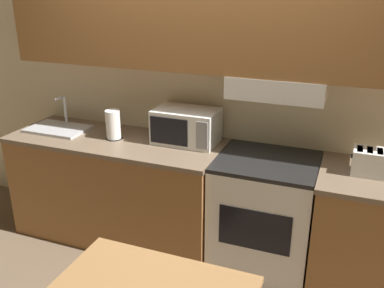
# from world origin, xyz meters

# --- Properties ---
(ground_plane) EXTENTS (16.00, 16.00, 0.00)m
(ground_plane) POSITION_xyz_m (0.00, 0.00, 0.00)
(ground_plane) COLOR brown
(wall_back) EXTENTS (5.64, 0.38, 2.55)m
(wall_back) POSITION_xyz_m (0.01, -0.06, 1.50)
(wall_back) COLOR beige
(wall_back) RESTS_ON ground_plane
(lower_counter_main) EXTENTS (1.80, 0.70, 0.91)m
(lower_counter_main) POSITION_xyz_m (-0.73, -0.34, 0.46)
(lower_counter_main) COLOR #936033
(lower_counter_main) RESTS_ON ground_plane
(lower_counter_right_stub) EXTENTS (0.72, 0.70, 0.91)m
(lower_counter_right_stub) POSITION_xyz_m (1.27, -0.34, 0.46)
(lower_counter_right_stub) COLOR #936033
(lower_counter_right_stub) RESTS_ON ground_plane
(stove_range) EXTENTS (0.73, 0.65, 0.91)m
(stove_range) POSITION_xyz_m (0.54, -0.32, 0.45)
(stove_range) COLOR white
(stove_range) RESTS_ON ground_plane
(microwave) EXTENTS (0.50, 0.33, 0.27)m
(microwave) POSITION_xyz_m (-0.15, -0.20, 1.04)
(microwave) COLOR white
(microwave) RESTS_ON lower_counter_main
(toaster) EXTENTS (0.28, 0.18, 0.17)m
(toaster) POSITION_xyz_m (1.24, -0.31, 1.00)
(toaster) COLOR white
(toaster) RESTS_ON lower_counter_right_stub
(sink_basin) EXTENTS (0.51, 0.34, 0.28)m
(sink_basin) POSITION_xyz_m (-1.30, -0.34, 0.93)
(sink_basin) COLOR #B7BABF
(sink_basin) RESTS_ON lower_counter_main
(paper_towel_roll) EXTENTS (0.14, 0.14, 0.24)m
(paper_towel_roll) POSITION_xyz_m (-0.73, -0.34, 1.03)
(paper_towel_roll) COLOR black
(paper_towel_roll) RESTS_ON lower_counter_main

